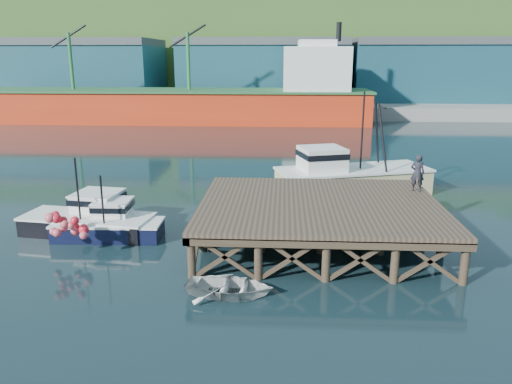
# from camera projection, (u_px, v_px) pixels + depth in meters

# --- Properties ---
(ground) EXTENTS (300.00, 300.00, 0.00)m
(ground) POSITION_uv_depth(u_px,v_px,m) (212.00, 239.00, 25.97)
(ground) COLOR black
(ground) RESTS_ON ground
(wharf) EXTENTS (12.00, 10.00, 2.62)m
(wharf) POSITION_uv_depth(u_px,v_px,m) (320.00, 206.00, 24.99)
(wharf) COLOR brown
(wharf) RESTS_ON ground
(far_quay) EXTENTS (160.00, 40.00, 2.00)m
(far_quay) POSITION_uv_depth(u_px,v_px,m) (265.00, 102.00, 93.15)
(far_quay) COLOR gray
(far_quay) RESTS_ON ground
(warehouse_left) EXTENTS (32.00, 16.00, 9.00)m
(warehouse_left) POSITION_uv_depth(u_px,v_px,m) (68.00, 72.00, 88.78)
(warehouse_left) COLOR #1B4F5A
(warehouse_left) RESTS_ON far_quay
(warehouse_mid) EXTENTS (28.00, 16.00, 9.00)m
(warehouse_mid) POSITION_uv_depth(u_px,v_px,m) (264.00, 73.00, 86.89)
(warehouse_mid) COLOR #1B4F5A
(warehouse_mid) RESTS_ON far_quay
(warehouse_right) EXTENTS (30.00, 16.00, 9.00)m
(warehouse_right) POSITION_uv_depth(u_px,v_px,m) (439.00, 73.00, 85.28)
(warehouse_right) COLOR #1B4F5A
(warehouse_right) RESTS_ON far_quay
(cargo_ship) EXTENTS (55.50, 10.00, 13.75)m
(cargo_ship) POSITION_uv_depth(u_px,v_px,m) (200.00, 99.00, 71.81)
(cargo_ship) COLOR red
(cargo_ship) RESTS_ON ground
(hillside) EXTENTS (220.00, 50.00, 22.00)m
(hillside) POSITION_uv_depth(u_px,v_px,m) (270.00, 49.00, 119.43)
(hillside) COLOR #2D511E
(hillside) RESTS_ON ground
(boat_navy) EXTENTS (5.66, 3.04, 3.51)m
(boat_navy) POSITION_uv_depth(u_px,v_px,m) (110.00, 224.00, 26.20)
(boat_navy) COLOR black
(boat_navy) RESTS_ON ground
(boat_black) EXTENTS (7.22, 6.01, 4.29)m
(boat_black) POSITION_uv_depth(u_px,v_px,m) (90.00, 218.00, 26.91)
(boat_black) COLOR black
(boat_black) RESTS_ON ground
(trawler) EXTENTS (11.06, 6.59, 6.98)m
(trawler) POSITION_uv_depth(u_px,v_px,m) (350.00, 173.00, 34.32)
(trawler) COLOR #D3C888
(trawler) RESTS_ON ground
(dinghy) EXTENTS (3.74, 2.85, 0.72)m
(dinghy) POSITION_uv_depth(u_px,v_px,m) (230.00, 287.00, 19.82)
(dinghy) COLOR silver
(dinghy) RESTS_ON ground
(dockworker) EXTENTS (0.82, 0.62, 2.01)m
(dockworker) POSITION_uv_depth(u_px,v_px,m) (417.00, 173.00, 26.93)
(dockworker) COLOR black
(dockworker) RESTS_ON wharf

